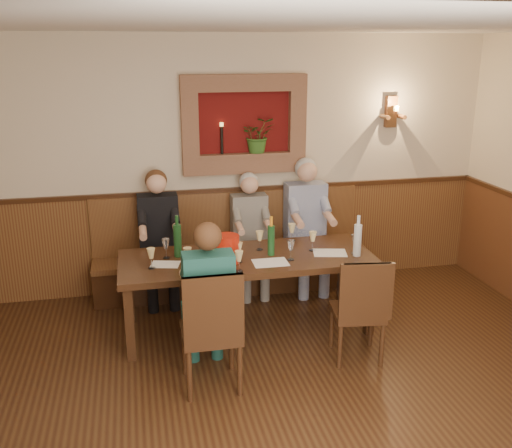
# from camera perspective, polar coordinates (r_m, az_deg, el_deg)

# --- Properties ---
(room_shell) EXTENTS (6.04, 6.04, 2.82)m
(room_shell) POSITION_cam_1_polar(r_m,az_deg,el_deg) (3.38, 5.25, 4.11)
(room_shell) COLOR beige
(room_shell) RESTS_ON ground
(wainscoting) EXTENTS (6.02, 6.02, 1.15)m
(wainscoting) POSITION_cam_1_polar(r_m,az_deg,el_deg) (3.88, 4.71, -14.93)
(wainscoting) COLOR #562C18
(wainscoting) RESTS_ON ground
(wall_niche) EXTENTS (1.36, 0.30, 1.06)m
(wall_niche) POSITION_cam_1_polar(r_m,az_deg,el_deg) (6.26, -0.79, 9.51)
(wall_niche) COLOR #570D0C
(wall_niche) RESTS_ON ground
(wall_sconce) EXTENTS (0.25, 0.20, 0.35)m
(wall_sconce) POSITION_cam_1_polar(r_m,az_deg,el_deg) (6.76, 13.40, 10.80)
(wall_sconce) COLOR #562C18
(wall_sconce) RESTS_ON ground
(dining_table) EXTENTS (2.40, 0.90, 0.75)m
(dining_table) POSITION_cam_1_polar(r_m,az_deg,el_deg) (5.45, -0.92, -3.98)
(dining_table) COLOR #331C0F
(dining_table) RESTS_ON ground
(bench) EXTENTS (3.00, 0.45, 1.11)m
(bench) POSITION_cam_1_polar(r_m,az_deg,el_deg) (6.44, -2.57, -3.88)
(bench) COLOR #381E0F
(bench) RESTS_ON ground
(chair_near_left) EXTENTS (0.46, 0.46, 1.04)m
(chair_near_left) POSITION_cam_1_polar(r_m,az_deg,el_deg) (4.71, -4.47, -12.69)
(chair_near_left) COLOR #331C0F
(chair_near_left) RESTS_ON ground
(chair_near_right) EXTENTS (0.48, 0.48, 0.96)m
(chair_near_right) POSITION_cam_1_polar(r_m,az_deg,el_deg) (5.18, 10.06, -10.30)
(chair_near_right) COLOR #331C0F
(chair_near_right) RESTS_ON ground
(person_bench_left) EXTENTS (0.42, 0.52, 1.43)m
(person_bench_left) POSITION_cam_1_polar(r_m,az_deg,el_deg) (6.18, -9.58, -2.45)
(person_bench_left) COLOR black
(person_bench_left) RESTS_ON ground
(person_bench_mid) EXTENTS (0.39, 0.48, 1.36)m
(person_bench_mid) POSITION_cam_1_polar(r_m,az_deg,el_deg) (6.31, -0.54, -2.12)
(person_bench_mid) COLOR #5B5753
(person_bench_mid) RESTS_ON ground
(person_bench_right) EXTENTS (0.45, 0.55, 1.49)m
(person_bench_right) POSITION_cam_1_polar(r_m,az_deg,el_deg) (6.44, 5.11, -1.19)
(person_bench_right) COLOR navy
(person_bench_right) RESTS_ON ground
(person_chair_front) EXTENTS (0.40, 0.49, 1.38)m
(person_chair_front) POSITION_cam_1_polar(r_m,az_deg,el_deg) (4.72, -4.81, -8.97)
(person_chair_front) COLOR navy
(person_chair_front) RESTS_ON ground
(spittoon_bucket) EXTENTS (0.29, 0.29, 0.26)m
(spittoon_bucket) POSITION_cam_1_polar(r_m,az_deg,el_deg) (5.24, -2.91, -2.51)
(spittoon_bucket) COLOR red
(spittoon_bucket) RESTS_ON dining_table
(wine_bottle_green_a) EXTENTS (0.08, 0.08, 0.38)m
(wine_bottle_green_a) POSITION_cam_1_polar(r_m,az_deg,el_deg) (5.41, 1.52, -1.55)
(wine_bottle_green_a) COLOR #19471E
(wine_bottle_green_a) RESTS_ON dining_table
(wine_bottle_green_b) EXTENTS (0.09, 0.09, 0.40)m
(wine_bottle_green_b) POSITION_cam_1_polar(r_m,az_deg,el_deg) (5.42, -7.85, -1.57)
(wine_bottle_green_b) COLOR #19471E
(wine_bottle_green_b) RESTS_ON dining_table
(water_bottle) EXTENTS (0.09, 0.09, 0.40)m
(water_bottle) POSITION_cam_1_polar(r_m,az_deg,el_deg) (5.47, 10.12, -1.52)
(water_bottle) COLOR silver
(water_bottle) RESTS_ON dining_table
(tasting_sheet_a) EXTENTS (0.29, 0.24, 0.00)m
(tasting_sheet_a) POSITION_cam_1_polar(r_m,az_deg,el_deg) (5.29, -9.06, -4.01)
(tasting_sheet_a) COLOR white
(tasting_sheet_a) RESTS_ON dining_table
(tasting_sheet_b) EXTENTS (0.33, 0.24, 0.00)m
(tasting_sheet_b) POSITION_cam_1_polar(r_m,az_deg,el_deg) (5.27, 1.45, -3.87)
(tasting_sheet_b) COLOR white
(tasting_sheet_b) RESTS_ON dining_table
(tasting_sheet_c) EXTENTS (0.36, 0.29, 0.00)m
(tasting_sheet_c) POSITION_cam_1_polar(r_m,az_deg,el_deg) (5.56, 7.40, -2.87)
(tasting_sheet_c) COLOR white
(tasting_sheet_c) RESTS_ON dining_table
(tasting_sheet_d) EXTENTS (0.32, 0.24, 0.00)m
(tasting_sheet_d) POSITION_cam_1_polar(r_m,az_deg,el_deg) (5.11, -4.40, -4.61)
(tasting_sheet_d) COLOR white
(tasting_sheet_d) RESTS_ON dining_table
(wine_glass_0) EXTENTS (0.08, 0.08, 0.19)m
(wine_glass_0) POSITION_cam_1_polar(r_m,az_deg,el_deg) (5.19, -10.43, -3.40)
(wine_glass_0) COLOR #F1DA90
(wine_glass_0) RESTS_ON dining_table
(wine_glass_1) EXTENTS (0.08, 0.08, 0.19)m
(wine_glass_1) POSITION_cam_1_polar(r_m,az_deg,el_deg) (5.41, -8.99, -2.45)
(wine_glass_1) COLOR white
(wine_glass_1) RESTS_ON dining_table
(wine_glass_2) EXTENTS (0.08, 0.08, 0.19)m
(wine_glass_2) POSITION_cam_1_polar(r_m,az_deg,el_deg) (5.15, -6.84, -3.38)
(wine_glass_2) COLOR #F1DA90
(wine_glass_2) RESTS_ON dining_table
(wine_glass_3) EXTENTS (0.08, 0.08, 0.19)m
(wine_glass_3) POSITION_cam_1_polar(r_m,az_deg,el_deg) (5.45, -5.02, -2.15)
(wine_glass_3) COLOR white
(wine_glass_3) RESTS_ON dining_table
(wine_glass_4) EXTENTS (0.08, 0.08, 0.19)m
(wine_glass_4) POSITION_cam_1_polar(r_m,az_deg,el_deg) (5.25, -1.76, -2.86)
(wine_glass_4) COLOR #F1DA90
(wine_glass_4) RESTS_ON dining_table
(wine_glass_5) EXTENTS (0.08, 0.08, 0.19)m
(wine_glass_5) POSITION_cam_1_polar(r_m,az_deg,el_deg) (5.57, 0.37, -1.67)
(wine_glass_5) COLOR #F1DA90
(wine_glass_5) RESTS_ON dining_table
(wine_glass_6) EXTENTS (0.08, 0.08, 0.19)m
(wine_glass_6) POSITION_cam_1_polar(r_m,az_deg,el_deg) (5.31, 3.50, -2.63)
(wine_glass_6) COLOR white
(wine_glass_6) RESTS_ON dining_table
(wine_glass_7) EXTENTS (0.08, 0.08, 0.19)m
(wine_glass_7) POSITION_cam_1_polar(r_m,az_deg,el_deg) (5.57, 5.68, -1.73)
(wine_glass_7) COLOR #F1DA90
(wine_glass_7) RESTS_ON dining_table
(wine_glass_8) EXTENTS (0.08, 0.08, 0.19)m
(wine_glass_8) POSITION_cam_1_polar(r_m,az_deg,el_deg) (5.54, 9.84, -2.01)
(wine_glass_8) COLOR white
(wine_glass_8) RESTS_ON dining_table
(wine_glass_9) EXTENTS (0.08, 0.08, 0.19)m
(wine_glass_9) POSITION_cam_1_polar(r_m,az_deg,el_deg) (5.04, -1.71, -3.74)
(wine_glass_9) COLOR #F1DA90
(wine_glass_9) RESTS_ON dining_table
(wine_glass_10) EXTENTS (0.08, 0.08, 0.19)m
(wine_glass_10) POSITION_cam_1_polar(r_m,az_deg,el_deg) (5.81, 3.61, -0.87)
(wine_glass_10) COLOR #F1DA90
(wine_glass_10) RESTS_ON dining_table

